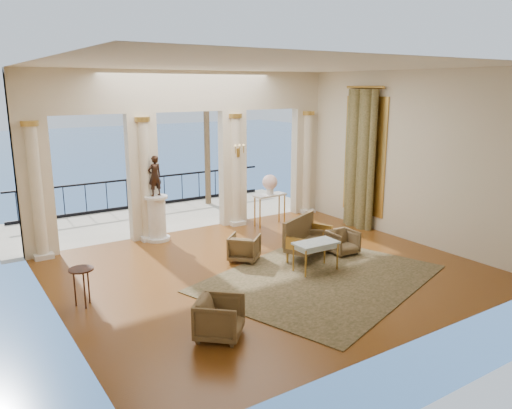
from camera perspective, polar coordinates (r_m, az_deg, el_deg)
floor at (r=11.47m, az=1.24°, el=-7.47°), size 9.00×9.00×0.00m
room_walls at (r=9.89m, az=5.01°, el=6.34°), size 9.00×9.00×9.00m
arcade at (r=14.11m, az=-7.59°, el=7.17°), size 9.00×0.56×4.50m
terrace at (r=16.37m, az=-10.34°, el=-1.46°), size 10.00×3.60×0.10m
balustrade at (r=17.71m, az=-12.44°, el=1.10°), size 9.00×0.06×1.03m
palm_tree at (r=17.41m, az=-5.77°, el=13.35°), size 2.00×2.00×4.50m
curtain at (r=14.78m, az=11.78°, el=5.08°), size 0.33×1.40×4.09m
window_frame at (r=14.90m, az=12.30°, el=5.43°), size 0.04×1.60×3.40m
wall_sconce at (r=14.54m, az=-2.01°, el=6.05°), size 0.30×0.11×0.33m
rug at (r=11.05m, az=7.36°, el=-8.36°), size 5.81×5.12×0.02m
armchair_a at (r=8.46m, az=-4.19°, el=-12.62°), size 1.00×1.01×0.76m
armchair_b at (r=12.60m, az=9.90°, el=-4.14°), size 0.68×0.64×0.66m
armchair_c at (r=13.04m, az=6.53°, el=-3.50°), size 0.83×0.83×0.63m
armchair_d at (r=11.95m, az=-1.35°, el=-4.83°), size 0.93×0.93×0.70m
settee at (r=12.23m, az=5.62°, el=-3.77°), size 1.62×1.20×0.99m
game_table at (r=11.29m, az=6.85°, el=-4.63°), size 1.01×0.56×0.68m
pedestal at (r=13.71m, az=-11.27°, el=-1.63°), size 0.67×0.67×1.23m
statue at (r=13.46m, az=-11.49°, el=3.22°), size 0.44×0.33×1.08m
console_table at (r=14.85m, az=1.59°, el=0.57°), size 1.03×0.47×0.95m
urn at (r=14.75m, az=1.60°, el=2.46°), size 0.45×0.45×0.59m
side_table at (r=10.00m, az=-19.32°, el=-7.50°), size 0.46×0.46×0.75m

